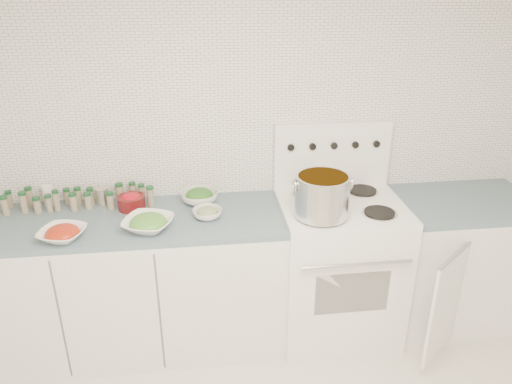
# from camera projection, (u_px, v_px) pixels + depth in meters

# --- Properties ---
(room_walls) EXTENTS (3.54, 3.04, 2.52)m
(room_walls) POSITION_uv_depth(u_px,v_px,m) (314.00, 194.00, 1.69)
(room_walls) COLOR white
(room_walls) RESTS_ON ground
(counter_left) EXTENTS (1.85, 0.62, 0.90)m
(counter_left) POSITION_uv_depth(u_px,v_px,m) (134.00, 283.00, 3.13)
(counter_left) COLOR white
(counter_left) RESTS_ON ground
(stove) EXTENTS (0.76, 0.70, 1.36)m
(stove) POSITION_uv_depth(u_px,v_px,m) (337.00, 263.00, 3.25)
(stove) COLOR white
(stove) RESTS_ON ground
(counter_right) EXTENTS (0.89, 0.88, 0.90)m
(counter_right) POSITION_uv_depth(u_px,v_px,m) (455.00, 261.00, 3.36)
(counter_right) COLOR white
(counter_right) RESTS_ON ground
(stock_pot) EXTENTS (0.34, 0.31, 0.24)m
(stock_pot) POSITION_uv_depth(u_px,v_px,m) (322.00, 194.00, 2.84)
(stock_pot) COLOR silver
(stock_pot) RESTS_ON stove
(bowl_tomato) EXTENTS (0.30, 0.30, 0.08)m
(bowl_tomato) POSITION_uv_depth(u_px,v_px,m) (62.00, 233.00, 2.71)
(bowl_tomato) COLOR white
(bowl_tomato) RESTS_ON counter_left
(bowl_snowpea) EXTENTS (0.35, 0.35, 0.09)m
(bowl_snowpea) POSITION_uv_depth(u_px,v_px,m) (148.00, 223.00, 2.81)
(bowl_snowpea) COLOR white
(bowl_snowpea) RESTS_ON counter_left
(bowl_broccoli) EXTENTS (0.31, 0.31, 0.09)m
(bowl_broccoli) POSITION_uv_depth(u_px,v_px,m) (199.00, 196.00, 3.13)
(bowl_broccoli) COLOR white
(bowl_broccoli) RESTS_ON counter_left
(bowl_zucchini) EXTENTS (0.21, 0.21, 0.07)m
(bowl_zucchini) POSITION_uv_depth(u_px,v_px,m) (207.00, 213.00, 2.95)
(bowl_zucchini) COLOR white
(bowl_zucchini) RESTS_ON counter_left
(bowl_pepper) EXTENTS (0.17, 0.17, 0.10)m
(bowl_pepper) POSITION_uv_depth(u_px,v_px,m) (131.00, 201.00, 3.05)
(bowl_pepper) COLOR #540E10
(bowl_pepper) RESTS_ON counter_left
(salt_canister) EXTENTS (0.08, 0.08, 0.13)m
(salt_canister) POSITION_uv_depth(u_px,v_px,m) (48.00, 196.00, 3.09)
(salt_canister) COLOR white
(salt_canister) RESTS_ON counter_left
(tin_can) EXTENTS (0.09, 0.09, 0.11)m
(tin_can) POSITION_uv_depth(u_px,v_px,m) (102.00, 196.00, 3.11)
(tin_can) COLOR #B3AC97
(tin_can) RESTS_ON counter_left
(spice_cluster) EXTENTS (0.95, 0.15, 0.14)m
(spice_cluster) POSITION_uv_depth(u_px,v_px,m) (73.00, 199.00, 3.06)
(spice_cluster) COLOR gray
(spice_cluster) RESTS_ON counter_left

